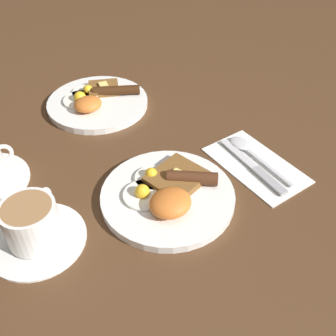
% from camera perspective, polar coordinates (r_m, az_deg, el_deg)
% --- Properties ---
extents(ground_plane, '(3.00, 3.00, 0.00)m').
position_cam_1_polar(ground_plane, '(0.71, -0.04, -4.52)').
color(ground_plane, '#4C301C').
extents(breakfast_plate_near, '(0.24, 0.24, 0.05)m').
position_cam_1_polar(breakfast_plate_near, '(0.70, 0.08, -3.74)').
color(breakfast_plate_near, white).
rests_on(breakfast_plate_near, ground_plane).
extents(breakfast_plate_far, '(0.24, 0.24, 0.04)m').
position_cam_1_polar(breakfast_plate_far, '(0.96, -10.28, 9.54)').
color(breakfast_plate_far, white).
rests_on(breakfast_plate_far, ground_plane).
extents(teacup_near, '(0.16, 0.16, 0.08)m').
position_cam_1_polar(teacup_near, '(0.66, -18.99, -8.02)').
color(teacup_near, white).
rests_on(teacup_near, ground_plane).
extents(napkin, '(0.12, 0.21, 0.01)m').
position_cam_1_polar(napkin, '(0.79, 12.61, 0.50)').
color(napkin, white).
rests_on(napkin, ground_plane).
extents(knife, '(0.04, 0.18, 0.01)m').
position_cam_1_polar(knife, '(0.77, 12.58, -0.06)').
color(knife, silver).
rests_on(knife, napkin).
extents(spoon, '(0.04, 0.17, 0.01)m').
position_cam_1_polar(spoon, '(0.82, 11.20, 2.87)').
color(spoon, silver).
rests_on(spoon, napkin).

